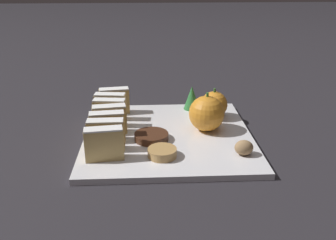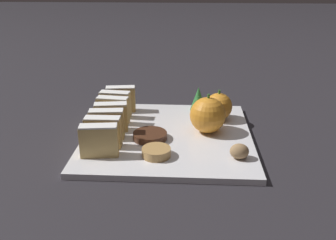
# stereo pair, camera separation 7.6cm
# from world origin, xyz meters

# --- Properties ---
(ground_plane) EXTENTS (6.00, 6.00, 0.00)m
(ground_plane) POSITION_xyz_m (0.00, 0.00, 0.00)
(ground_plane) COLOR #28262B
(serving_platter) EXTENTS (0.34, 0.34, 0.01)m
(serving_platter) POSITION_xyz_m (0.00, 0.00, 0.01)
(serving_platter) COLOR white
(serving_platter) RESTS_ON ground_plane
(stollen_slice_front) EXTENTS (0.07, 0.03, 0.06)m
(stollen_slice_front) POSITION_xyz_m (-0.12, -0.10, 0.04)
(stollen_slice_front) COLOR tan
(stollen_slice_front) RESTS_ON serving_platter
(stollen_slice_second) EXTENTS (0.07, 0.02, 0.06)m
(stollen_slice_second) POSITION_xyz_m (-0.12, -0.07, 0.04)
(stollen_slice_second) COLOR tan
(stollen_slice_second) RESTS_ON serving_platter
(stollen_slice_third) EXTENTS (0.07, 0.03, 0.06)m
(stollen_slice_third) POSITION_xyz_m (-0.12, -0.03, 0.04)
(stollen_slice_third) COLOR tan
(stollen_slice_third) RESTS_ON serving_platter
(stollen_slice_fourth) EXTENTS (0.07, 0.03, 0.06)m
(stollen_slice_fourth) POSITION_xyz_m (-0.12, 0.01, 0.04)
(stollen_slice_fourth) COLOR tan
(stollen_slice_fourth) RESTS_ON serving_platter
(stollen_slice_fifth) EXTENTS (0.07, 0.03, 0.06)m
(stollen_slice_fifth) POSITION_xyz_m (-0.12, 0.05, 0.04)
(stollen_slice_fifth) COLOR tan
(stollen_slice_fifth) RESTS_ON serving_platter
(stollen_slice_sixth) EXTENTS (0.07, 0.03, 0.06)m
(stollen_slice_sixth) POSITION_xyz_m (-0.12, 0.08, 0.04)
(stollen_slice_sixth) COLOR tan
(stollen_slice_sixth) RESTS_ON serving_platter
(stollen_slice_back) EXTENTS (0.07, 0.03, 0.06)m
(stollen_slice_back) POSITION_xyz_m (-0.12, 0.12, 0.04)
(stollen_slice_back) COLOR tan
(stollen_slice_back) RESTS_ON serving_platter
(orange_near) EXTENTS (0.06, 0.06, 0.07)m
(orange_near) POSITION_xyz_m (0.11, 0.08, 0.04)
(orange_near) COLOR orange
(orange_near) RESTS_ON serving_platter
(orange_far) EXTENTS (0.07, 0.07, 0.08)m
(orange_far) POSITION_xyz_m (0.08, 0.01, 0.05)
(orange_far) COLOR orange
(orange_far) RESTS_ON serving_platter
(walnut) EXTENTS (0.03, 0.03, 0.03)m
(walnut) POSITION_xyz_m (0.13, -0.10, 0.03)
(walnut) COLOR #9E7A51
(walnut) RESTS_ON serving_platter
(chocolate_cookie) EXTENTS (0.07, 0.07, 0.01)m
(chocolate_cookie) POSITION_xyz_m (-0.03, -0.03, 0.02)
(chocolate_cookie) COLOR #472819
(chocolate_cookie) RESTS_ON serving_platter
(gingerbread_cookie) EXTENTS (0.05, 0.05, 0.02)m
(gingerbread_cookie) POSITION_xyz_m (-0.02, -0.10, 0.02)
(gingerbread_cookie) COLOR tan
(gingerbread_cookie) RESTS_ON serving_platter
(evergreen_sprig) EXTENTS (0.04, 0.04, 0.06)m
(evergreen_sprig) POSITION_xyz_m (0.06, 0.14, 0.04)
(evergreen_sprig) COLOR #2D7538
(evergreen_sprig) RESTS_ON serving_platter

